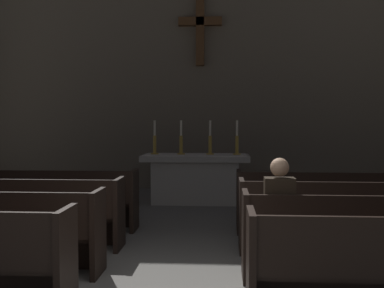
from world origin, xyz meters
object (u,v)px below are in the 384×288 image
candlestick_inner_right (210,144)px  lone_worshipper (278,215)px  candlestick_inner_left (181,143)px  candlestick_outer_right (237,144)px  pew_right_row_4 (353,203)px  altar (196,177)px  candlestick_outer_left (155,143)px  pew_left_row_4 (26,199)px  pew_right_row_3 (376,217)px

candlestick_inner_right → lone_worshipper: candlestick_inner_right is taller
candlestick_inner_left → candlestick_outer_right: bearing=0.0°
pew_right_row_4 → altar: bearing=135.3°
candlestick_outer_right → candlestick_outer_left: bearing=180.0°
pew_left_row_4 → candlestick_inner_right: candlestick_inner_right is taller
candlestick_outer_left → candlestick_outer_right: size_ratio=1.00×
candlestick_inner_left → lone_worshipper: (1.46, -4.59, -0.54)m
pew_right_row_3 → pew_right_row_4: (0.00, 1.06, 0.00)m
lone_worshipper → pew_right_row_4: bearing=56.9°
pew_left_row_4 → candlestick_inner_right: (2.83, 2.50, 0.76)m
pew_left_row_4 → candlestick_outer_left: candlestick_outer_left is taller
pew_right_row_3 → candlestick_outer_right: size_ratio=4.98×
candlestick_outer_left → candlestick_inner_left: bearing=0.0°
candlestick_outer_left → lone_worshipper: size_ratio=0.53×
pew_right_row_4 → lone_worshipper: 2.50m
pew_left_row_4 → candlestick_inner_left: bearing=48.3°
pew_right_row_4 → candlestick_inner_right: candlestick_inner_right is taller
altar → candlestick_outer_right: candlestick_outer_right is taller
pew_left_row_4 → candlestick_inner_left: size_ratio=4.98×
altar → candlestick_inner_right: 0.76m
candlestick_outer_left → candlestick_inner_left: (0.55, 0.00, 0.00)m
pew_right_row_3 → candlestick_outer_left: candlestick_outer_left is taller
pew_right_row_3 → altar: 4.37m
pew_right_row_3 → candlestick_outer_right: 4.01m
pew_left_row_4 → pew_right_row_3: 5.16m
pew_right_row_3 → lone_worshipper: 1.72m
candlestick_inner_right → lone_worshipper: 4.70m
lone_worshipper → pew_left_row_4: bearing=150.5°
pew_right_row_3 → lone_worshipper: lone_worshipper is taller
candlestick_outer_left → candlestick_outer_right: bearing=0.0°
altar → candlestick_outer_right: 1.10m
pew_right_row_4 → lone_worshipper: bearing=-123.1°
candlestick_inner_right → candlestick_outer_right: same height
pew_left_row_4 → candlestick_outer_left: bearing=56.2°
candlestick_inner_left → lone_worshipper: 4.84m
pew_left_row_4 → candlestick_outer_left: (1.68, 2.50, 0.76)m
pew_right_row_4 → lone_worshipper: lone_worshipper is taller
pew_right_row_4 → altar: size_ratio=1.59×
candlestick_outer_left → altar: bearing=0.0°
candlestick_inner_left → lone_worshipper: bearing=-72.3°
pew_right_row_4 → candlestick_outer_left: candlestick_outer_left is taller
pew_right_row_4 → candlestick_outer_right: 3.10m
candlestick_inner_right → candlestick_outer_right: (0.55, 0.00, 0.00)m
candlestick_inner_left → candlestick_outer_right: (1.15, 0.00, 0.00)m
pew_right_row_4 → candlestick_inner_right: bearing=131.7°
pew_right_row_3 → candlestick_inner_left: bearing=128.4°
candlestick_outer_left → candlestick_inner_right: 1.15m
candlestick_outer_right → candlestick_inner_left: bearing=180.0°
pew_right_row_4 → lone_worshipper: (-1.36, -2.08, 0.22)m
candlestick_outer_right → pew_right_row_3: bearing=-64.8°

